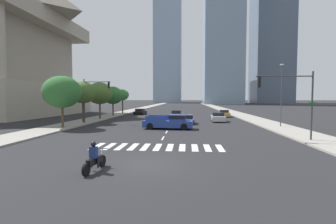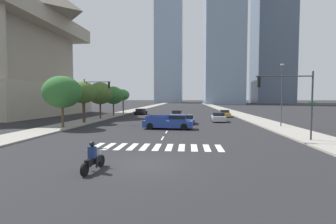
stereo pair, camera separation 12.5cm
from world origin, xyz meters
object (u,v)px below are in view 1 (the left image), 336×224
(street_tree_second, at_px, (83,92))
(sedan_silver_3, at_px, (218,117))
(traffic_signal_far, at_px, (94,93))
(street_tree_nearest, at_px, (62,92))
(street_tree_third, at_px, (100,93))
(street_tree_fourth, at_px, (113,95))
(pickup_truck, at_px, (170,122))
(sedan_blue_0, at_px, (187,119))
(street_lamp_east, at_px, (281,90))
(sedan_gold_2, at_px, (176,115))
(motorcycle_lead, at_px, (95,159))
(street_tree_fifth, at_px, (122,95))
(traffic_signal_near, at_px, (291,93))
(sedan_black_4, at_px, (140,112))
(sedan_gold_1, at_px, (224,114))

(street_tree_second, bearing_deg, sedan_silver_3, 12.71)
(traffic_signal_far, xyz_separation_m, street_tree_nearest, (-1.74, -5.30, 0.04))
(street_tree_nearest, bearing_deg, street_tree_third, 90.00)
(street_tree_nearest, height_order, street_tree_fourth, street_tree_nearest)
(pickup_truck, height_order, sedan_blue_0, pickup_truck)
(street_lamp_east, relative_size, street_tree_third, 1.24)
(sedan_blue_0, bearing_deg, traffic_signal_far, -85.43)
(traffic_signal_far, relative_size, street_tree_fourth, 1.06)
(sedan_blue_0, relative_size, sedan_gold_2, 0.98)
(motorcycle_lead, xyz_separation_m, street_tree_fifth, (-10.04, 43.31, 3.68))
(sedan_silver_3, relative_size, street_tree_fourth, 0.75)
(traffic_signal_near, xyz_separation_m, street_lamp_east, (2.92, 9.86, 0.49))
(street_tree_fourth, bearing_deg, street_lamp_east, -32.96)
(motorcycle_lead, height_order, street_tree_fourth, street_tree_fourth)
(sedan_black_4, height_order, street_lamp_east, street_lamp_east)
(sedan_silver_3, relative_size, street_tree_second, 0.75)
(motorcycle_lead, relative_size, traffic_signal_far, 0.36)
(pickup_truck, bearing_deg, sedan_black_4, 112.68)
(sedan_gold_1, relative_size, traffic_signal_far, 0.72)
(motorcycle_lead, height_order, sedan_gold_2, motorcycle_lead)
(traffic_signal_near, xyz_separation_m, street_tree_nearest, (-22.99, 6.82, 0.27))
(pickup_truck, height_order, sedan_black_4, pickup_truck)
(sedan_gold_2, relative_size, sedan_black_4, 1.03)
(street_lamp_east, xyz_separation_m, street_tree_fifth, (-25.91, 24.08, -0.25))
(street_tree_second, bearing_deg, street_tree_third, 90.00)
(traffic_signal_far, distance_m, street_lamp_east, 24.27)
(pickup_truck, relative_size, street_tree_nearest, 0.97)
(sedan_gold_2, distance_m, street_tree_third, 13.58)
(traffic_signal_near, bearing_deg, sedan_black_4, -59.78)
(sedan_silver_3, relative_size, sedan_black_4, 0.96)
(sedan_silver_3, height_order, street_tree_second, street_tree_second)
(street_tree_third, bearing_deg, street_tree_fourth, 90.00)
(pickup_truck, relative_size, street_tree_fifth, 1.08)
(motorcycle_lead, height_order, street_tree_fifth, street_tree_fifth)
(sedan_silver_3, distance_m, traffic_signal_far, 18.53)
(street_tree_third, bearing_deg, motorcycle_lead, -70.71)
(street_tree_nearest, xyz_separation_m, street_tree_third, (0.00, 12.49, 0.08))
(motorcycle_lead, xyz_separation_m, street_tree_third, (-10.04, 28.69, 3.78))
(pickup_truck, relative_size, street_lamp_east, 0.77)
(sedan_gold_1, bearing_deg, sedan_silver_3, -11.78)
(street_tree_fourth, bearing_deg, sedan_gold_2, -18.96)
(traffic_signal_far, bearing_deg, street_lamp_east, -5.35)
(sedan_silver_3, bearing_deg, street_tree_fifth, -130.14)
(street_lamp_east, bearing_deg, motorcycle_lead, -129.53)
(sedan_black_4, distance_m, traffic_signal_far, 20.28)
(sedan_black_4, relative_size, traffic_signal_far, 0.74)
(sedan_gold_1, relative_size, street_tree_nearest, 0.72)
(sedan_blue_0, xyz_separation_m, street_tree_third, (-14.50, 5.55, 3.80))
(street_tree_fifth, bearing_deg, street_tree_second, -90.00)
(sedan_blue_0, distance_m, traffic_signal_near, 16.54)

